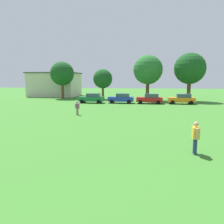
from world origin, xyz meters
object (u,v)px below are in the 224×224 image
tree_far_left (62,74)px  bystander_near_trees (77,107)px  parked_car_blue_1 (121,98)px  parked_car_red_2 (150,99)px  tree_left (103,79)px  adult_bystander (196,135)px  parked_car_orange_3 (182,99)px  parked_car_green_0 (92,98)px  tree_right (148,70)px  tree_far_right (190,69)px

tree_far_left → bystander_near_trees: bearing=-64.5°
bystander_near_trees → parked_car_blue_1: bearing=-61.6°
parked_car_red_2 → tree_left: tree_left is taller
adult_bystander → parked_car_orange_3: size_ratio=0.41×
parked_car_green_0 → tree_far_left: 12.69m
parked_car_blue_1 → parked_car_red_2: same height
adult_bystander → tree_far_left: size_ratio=0.22×
bystander_near_trees → tree_right: 21.83m
parked_car_red_2 → tree_far_right: 10.42m
parked_car_green_0 → parked_car_red_2: size_ratio=1.00×
parked_car_orange_3 → tree_far_right: 7.53m
tree_far_right → adult_bystander: bearing=-99.3°
bystander_near_trees → tree_far_right: 25.20m
parked_car_green_0 → tree_left: size_ratio=0.69×
tree_right → bystander_near_trees: bearing=-111.6°
adult_bystander → parked_car_green_0: adult_bystander is taller
parked_car_orange_3 → parked_car_green_0: bearing=3.2°
parked_car_blue_1 → tree_far_right: tree_far_right is taller
parked_car_red_2 → tree_far_right: size_ratio=0.48×
parked_car_orange_3 → tree_right: 9.45m
bystander_near_trees → tree_far_right: size_ratio=0.17×
adult_bystander → parked_car_blue_1: size_ratio=0.41×
parked_car_blue_1 → tree_right: 8.94m
parked_car_green_0 → parked_car_orange_3: 15.22m
parked_car_red_2 → tree_far_left: tree_far_left is taller
adult_bystander → parked_car_red_2: 25.71m
adult_bystander → tree_far_right: (5.07, 31.09, 5.01)m
parked_car_red_2 → adult_bystander: bearing=94.7°
parked_car_blue_1 → tree_right: tree_right is taller
tree_far_left → parked_car_red_2: bearing=-22.7°
bystander_near_trees → parked_car_blue_1: (3.39, 13.87, -0.07)m
parked_car_blue_1 → parked_car_green_0: bearing=6.2°
parked_car_orange_3 → adult_bystander: bearing=83.2°
parked_car_red_2 → bystander_near_trees: bearing=59.1°
parked_car_green_0 → parked_car_blue_1: (5.08, 0.55, 0.00)m
adult_bystander → parked_car_green_0: bearing=26.6°
adult_bystander → tree_left: bearing=20.4°
adult_bystander → tree_left: size_ratio=0.28×
parked_car_green_0 → tree_far_left: bearing=-43.8°
tree_right → tree_far_left: bearing=174.4°
parked_car_orange_3 → tree_far_right: bearing=-110.9°
tree_far_left → adult_bystander: bearing=-58.3°
tree_far_right → parked_car_blue_1: bearing=-155.9°
parked_car_blue_1 → bystander_near_trees: bearing=76.3°
parked_car_green_0 → tree_right: 12.55m
tree_far_left → tree_left: tree_far_left is taller
bystander_near_trees → adult_bystander: bearing=173.3°
parked_car_orange_3 → tree_right: size_ratio=0.49×
tree_left → tree_far_right: tree_far_right is taller
tree_left → tree_far_right: bearing=-7.8°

